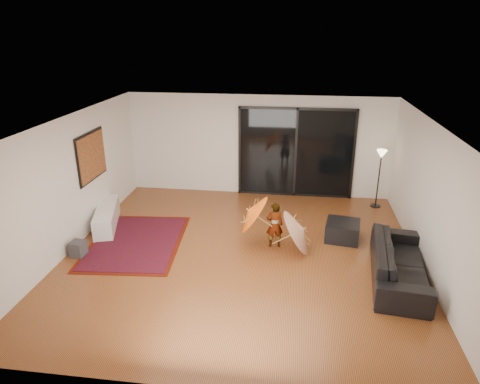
% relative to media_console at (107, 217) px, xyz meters
% --- Properties ---
extents(floor, '(7.00, 7.00, 0.00)m').
position_rel_media_console_xyz_m(floor, '(3.25, -0.93, -0.23)').
color(floor, brown).
rests_on(floor, ground).
extents(ceiling, '(7.00, 7.00, 0.00)m').
position_rel_media_console_xyz_m(ceiling, '(3.25, -0.93, 2.47)').
color(ceiling, white).
rests_on(ceiling, wall_back).
extents(wall_back, '(7.00, 0.00, 7.00)m').
position_rel_media_console_xyz_m(wall_back, '(3.25, 2.57, 1.12)').
color(wall_back, silver).
rests_on(wall_back, floor).
extents(wall_front, '(7.00, 0.00, 7.00)m').
position_rel_media_console_xyz_m(wall_front, '(3.25, -4.43, 1.12)').
color(wall_front, silver).
rests_on(wall_front, floor).
extents(wall_left, '(0.00, 7.00, 7.00)m').
position_rel_media_console_xyz_m(wall_left, '(-0.25, -0.93, 1.12)').
color(wall_left, silver).
rests_on(wall_left, floor).
extents(wall_right, '(0.00, 7.00, 7.00)m').
position_rel_media_console_xyz_m(wall_right, '(6.75, -0.93, 1.12)').
color(wall_right, silver).
rests_on(wall_right, floor).
extents(sliding_door, '(3.06, 0.07, 2.40)m').
position_rel_media_console_xyz_m(sliding_door, '(4.25, 2.54, 0.97)').
color(sliding_door, black).
rests_on(sliding_door, wall_back).
extents(painting, '(0.04, 1.28, 1.08)m').
position_rel_media_console_xyz_m(painting, '(-0.21, 0.07, 1.42)').
color(painting, black).
rests_on(painting, wall_left).
extents(media_console, '(0.88, 1.71, 0.46)m').
position_rel_media_console_xyz_m(media_console, '(0.00, 0.00, 0.00)').
color(media_console, white).
rests_on(media_console, floor).
extents(speaker, '(0.30, 0.30, 0.31)m').
position_rel_media_console_xyz_m(speaker, '(0.00, -1.40, -0.07)').
color(speaker, '#424244').
rests_on(speaker, floor).
extents(persian_rug, '(2.10, 2.78, 0.02)m').
position_rel_media_console_xyz_m(persian_rug, '(0.95, -0.70, -0.22)').
color(persian_rug, '#521207').
rests_on(persian_rug, floor).
extents(sofa, '(1.19, 2.43, 0.68)m').
position_rel_media_console_xyz_m(sofa, '(6.20, -1.43, 0.11)').
color(sofa, black).
rests_on(sofa, floor).
extents(ottoman, '(0.80, 0.80, 0.40)m').
position_rel_media_console_xyz_m(ottoman, '(5.33, 0.05, -0.03)').
color(ottoman, black).
rests_on(ottoman, floor).
extents(floor_lamp, '(0.26, 0.26, 1.50)m').
position_rel_media_console_xyz_m(floor_lamp, '(6.35, 2.02, 0.95)').
color(floor_lamp, black).
rests_on(floor_lamp, floor).
extents(child, '(0.39, 0.30, 0.98)m').
position_rel_media_console_xyz_m(child, '(3.89, -0.47, 0.26)').
color(child, '#999999').
rests_on(child, floor).
extents(parasol_orange, '(0.64, 0.89, 0.90)m').
position_rel_media_console_xyz_m(parasol_orange, '(3.34, -0.52, 0.50)').
color(parasol_orange, '#FF600D').
rests_on(parasol_orange, child).
extents(parasol_white, '(0.68, 0.98, 0.99)m').
position_rel_media_console_xyz_m(parasol_white, '(4.49, -0.62, 0.27)').
color(parasol_white, silver).
rests_on(parasol_white, floor).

